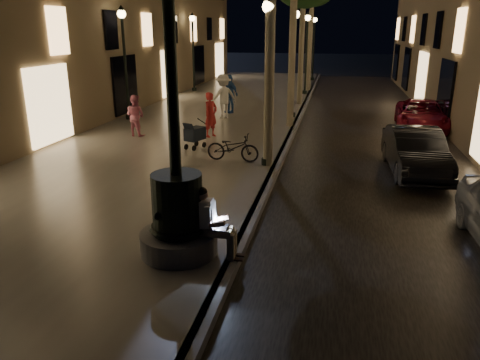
% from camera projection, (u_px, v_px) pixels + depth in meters
% --- Properties ---
extents(ground, '(120.00, 120.00, 0.00)m').
position_uv_depth(ground, '(296.00, 126.00, 20.53)').
color(ground, black).
rests_on(ground, ground).
extents(cobble_lane, '(6.00, 45.00, 0.02)m').
position_uv_depth(cobble_lane, '(367.00, 128.00, 19.96)').
color(cobble_lane, black).
rests_on(cobble_lane, ground).
extents(promenade, '(8.00, 45.00, 0.20)m').
position_uv_depth(promenade, '(208.00, 120.00, 21.26)').
color(promenade, '#6A655D').
rests_on(promenade, ground).
extents(curb_strip, '(0.25, 45.00, 0.20)m').
position_uv_depth(curb_strip, '(297.00, 123.00, 20.50)').
color(curb_strip, '#59595B').
rests_on(curb_strip, ground).
extents(fountain_lamppost, '(1.40, 1.40, 5.21)m').
position_uv_depth(fountain_lamppost, '(177.00, 201.00, 8.24)').
color(fountain_lamppost, '#59595B').
rests_on(fountain_lamppost, promenade).
extents(seated_man_laptop, '(0.92, 0.31, 1.30)m').
position_uv_depth(seated_man_laptop, '(211.00, 220.00, 8.23)').
color(seated_man_laptop, gray).
rests_on(seated_man_laptop, promenade).
extents(lamp_curb_a, '(0.36, 0.36, 4.81)m').
position_uv_depth(lamp_curb_a, '(268.00, 60.00, 13.07)').
color(lamp_curb_a, black).
rests_on(lamp_curb_a, promenade).
extents(lamp_curb_b, '(0.36, 0.36, 4.81)m').
position_uv_depth(lamp_curb_b, '(294.00, 48.00, 20.51)').
color(lamp_curb_b, black).
rests_on(lamp_curb_b, promenade).
extents(lamp_curb_c, '(0.36, 0.36, 4.81)m').
position_uv_depth(lamp_curb_c, '(307.00, 43.00, 27.96)').
color(lamp_curb_c, black).
rests_on(lamp_curb_c, promenade).
extents(lamp_curb_d, '(0.36, 0.36, 4.81)m').
position_uv_depth(lamp_curb_d, '(314.00, 39.00, 35.41)').
color(lamp_curb_d, black).
rests_on(lamp_curb_d, promenade).
extents(lamp_left_b, '(0.36, 0.36, 4.81)m').
position_uv_depth(lamp_left_b, '(124.00, 49.00, 20.01)').
color(lamp_left_b, black).
rests_on(lamp_left_b, promenade).
extents(lamp_left_c, '(0.36, 0.36, 4.81)m').
position_uv_depth(lamp_left_c, '(193.00, 42.00, 29.32)').
color(lamp_left_c, black).
rests_on(lamp_left_c, promenade).
extents(stroller, '(0.64, 0.99, 1.01)m').
position_uv_depth(stroller, '(195.00, 134.00, 15.70)').
color(stroller, black).
rests_on(stroller, promenade).
extents(car_second, '(1.60, 4.07, 1.32)m').
position_uv_depth(car_second, '(415.00, 152.00, 13.64)').
color(car_second, black).
rests_on(car_second, ground).
extents(car_third, '(2.40, 4.57, 1.23)m').
position_uv_depth(car_third, '(422.00, 115.00, 19.63)').
color(car_third, maroon).
rests_on(car_third, ground).
extents(pedestrian_red, '(0.64, 0.72, 1.65)m').
position_uv_depth(pedestrian_red, '(211.00, 115.00, 17.35)').
color(pedestrian_red, red).
rests_on(pedestrian_red, promenade).
extents(pedestrian_pink, '(0.87, 0.76, 1.55)m').
position_uv_depth(pedestrian_pink, '(135.00, 115.00, 17.51)').
color(pedestrian_pink, '#CB6B87').
rests_on(pedestrian_pink, promenade).
extents(pedestrian_white, '(1.43, 1.37, 1.95)m').
position_uv_depth(pedestrian_white, '(223.00, 96.00, 20.89)').
color(pedestrian_white, silver).
rests_on(pedestrian_white, promenade).
extents(pedestrian_blue, '(1.12, 0.97, 1.81)m').
position_uv_depth(pedestrian_blue, '(229.00, 94.00, 22.27)').
color(pedestrian_blue, '#2A549A').
rests_on(pedestrian_blue, promenade).
extents(bicycle, '(1.66, 0.66, 0.85)m').
position_uv_depth(bicycle, '(233.00, 147.00, 14.26)').
color(bicycle, black).
rests_on(bicycle, promenade).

